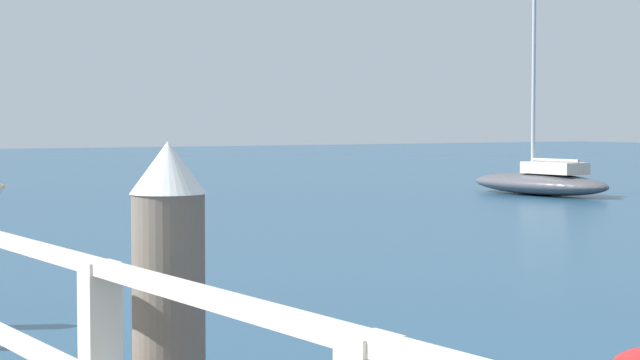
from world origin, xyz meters
TOP-DOWN VIEW (x-y plane):
  - boat_2 at (20.57, 22.45)m, footprint 1.62×4.65m

SIDE VIEW (x-z plane):
  - boat_2 at x=20.57m, z-range -2.28..2.99m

